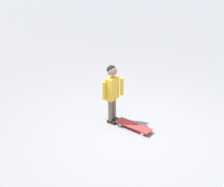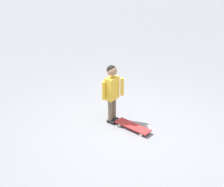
# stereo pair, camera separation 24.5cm
# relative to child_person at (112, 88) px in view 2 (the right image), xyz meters

# --- Properties ---
(ground_plane) EXTENTS (50.00, 50.00, 0.00)m
(ground_plane) POSITION_rel_child_person_xyz_m (-0.45, -0.34, -0.66)
(ground_plane) COLOR gray
(child_person) EXTENTS (0.28, 0.38, 1.06)m
(child_person) POSITION_rel_child_person_xyz_m (0.00, 0.00, 0.00)
(child_person) COLOR brown
(child_person) RESTS_ON ground
(skateboard) EXTENTS (0.58, 0.61, 0.07)m
(skateboard) POSITION_rel_child_person_xyz_m (-0.28, -0.35, -0.60)
(skateboard) COLOR #B22D2D
(skateboard) RESTS_ON ground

